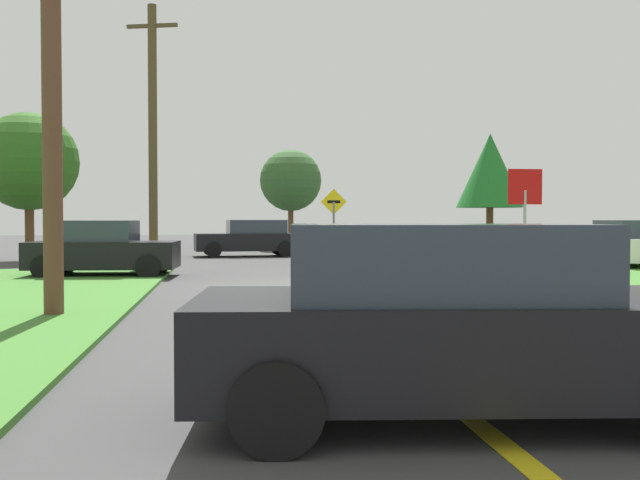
{
  "coord_description": "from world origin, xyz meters",
  "views": [
    {
      "loc": [
        -2.01,
        -18.17,
        1.66
      ],
      "look_at": [
        0.89,
        4.44,
        1.01
      ],
      "focal_mm": 41.2,
      "sensor_mm": 36.0,
      "label": 1
    }
  ],
  "objects_px": {
    "parked_car_near_building": "(102,249)",
    "utility_pole_mid": "(153,133)",
    "stop_sign": "(525,204)",
    "car_on_crossroad": "(628,244)",
    "direction_sign": "(334,218)",
    "oak_tree_left": "(490,171)",
    "car_behind_on_main_road": "(455,322)",
    "utility_pole_near": "(51,52)",
    "oak_tree_right": "(291,181)",
    "car_approaching_junction": "(250,238)",
    "pine_tree_center": "(29,162)"
  },
  "relations": [
    {
      "from": "parked_car_near_building",
      "to": "utility_pole_mid",
      "type": "distance_m",
      "value": 5.96
    },
    {
      "from": "parked_car_near_building",
      "to": "car_approaching_junction",
      "type": "distance_m",
      "value": 12.11
    },
    {
      "from": "car_on_crossroad",
      "to": "car_approaching_junction",
      "type": "relative_size",
      "value": 0.9
    },
    {
      "from": "utility_pole_mid",
      "to": "car_behind_on_main_road",
      "type": "bearing_deg",
      "value": -77.67
    },
    {
      "from": "stop_sign",
      "to": "car_on_crossroad",
      "type": "distance_m",
      "value": 10.15
    },
    {
      "from": "car_on_crossroad",
      "to": "oak_tree_left",
      "type": "xyz_separation_m",
      "value": [
        -1.19,
        10.07,
        3.14
      ]
    },
    {
      "from": "car_behind_on_main_road",
      "to": "utility_pole_near",
      "type": "distance_m",
      "value": 9.05
    },
    {
      "from": "car_on_crossroad",
      "to": "oak_tree_left",
      "type": "relative_size",
      "value": 0.75
    },
    {
      "from": "oak_tree_right",
      "to": "stop_sign",
      "type": "bearing_deg",
      "value": -82.0
    },
    {
      "from": "parked_car_near_building",
      "to": "direction_sign",
      "type": "distance_m",
      "value": 8.18
    },
    {
      "from": "car_approaching_junction",
      "to": "car_behind_on_main_road",
      "type": "height_order",
      "value": "same"
    },
    {
      "from": "direction_sign",
      "to": "utility_pole_near",
      "type": "bearing_deg",
      "value": -117.67
    },
    {
      "from": "stop_sign",
      "to": "car_approaching_junction",
      "type": "relative_size",
      "value": 0.59
    },
    {
      "from": "utility_pole_mid",
      "to": "oak_tree_left",
      "type": "height_order",
      "value": "utility_pole_mid"
    },
    {
      "from": "car_on_crossroad",
      "to": "car_behind_on_main_road",
      "type": "relative_size",
      "value": 0.93
    },
    {
      "from": "car_approaching_junction",
      "to": "oak_tree_left",
      "type": "distance_m",
      "value": 11.84
    },
    {
      "from": "utility_pole_near",
      "to": "pine_tree_center",
      "type": "height_order",
      "value": "utility_pole_near"
    },
    {
      "from": "car_on_crossroad",
      "to": "oak_tree_right",
      "type": "distance_m",
      "value": 19.3
    },
    {
      "from": "car_approaching_junction",
      "to": "oak_tree_left",
      "type": "bearing_deg",
      "value": 178.22
    },
    {
      "from": "direction_sign",
      "to": "oak_tree_left",
      "type": "bearing_deg",
      "value": 43.62
    },
    {
      "from": "parked_car_near_building",
      "to": "pine_tree_center",
      "type": "height_order",
      "value": "pine_tree_center"
    },
    {
      "from": "parked_car_near_building",
      "to": "pine_tree_center",
      "type": "relative_size",
      "value": 0.71
    },
    {
      "from": "car_on_crossroad",
      "to": "pine_tree_center",
      "type": "relative_size",
      "value": 0.72
    },
    {
      "from": "pine_tree_center",
      "to": "parked_car_near_building",
      "type": "bearing_deg",
      "value": -64.5
    },
    {
      "from": "stop_sign",
      "to": "direction_sign",
      "type": "bearing_deg",
      "value": -72.47
    },
    {
      "from": "parked_car_near_building",
      "to": "car_approaching_junction",
      "type": "bearing_deg",
      "value": 71.31
    },
    {
      "from": "stop_sign",
      "to": "car_on_crossroad",
      "type": "xyz_separation_m",
      "value": [
        6.84,
        7.4,
        -1.19
      ]
    },
    {
      "from": "utility_pole_mid",
      "to": "pine_tree_center",
      "type": "height_order",
      "value": "utility_pole_mid"
    },
    {
      "from": "utility_pole_mid",
      "to": "direction_sign",
      "type": "xyz_separation_m",
      "value": [
        6.22,
        -0.76,
        -2.95
      ]
    },
    {
      "from": "car_on_crossroad",
      "to": "oak_tree_left",
      "type": "bearing_deg",
      "value": 10.71
    },
    {
      "from": "utility_pole_mid",
      "to": "oak_tree_right",
      "type": "bearing_deg",
      "value": 66.31
    },
    {
      "from": "car_on_crossroad",
      "to": "utility_pole_mid",
      "type": "distance_m",
      "value": 16.77
    },
    {
      "from": "oak_tree_left",
      "to": "car_approaching_junction",
      "type": "bearing_deg",
      "value": -176.06
    },
    {
      "from": "parked_car_near_building",
      "to": "utility_pole_mid",
      "type": "xyz_separation_m",
      "value": [
        1.02,
        4.45,
        3.83
      ]
    },
    {
      "from": "car_behind_on_main_road",
      "to": "utility_pole_near",
      "type": "xyz_separation_m",
      "value": [
        -4.75,
        6.8,
        3.62
      ]
    },
    {
      "from": "parked_car_near_building",
      "to": "direction_sign",
      "type": "bearing_deg",
      "value": 30.48
    },
    {
      "from": "car_on_crossroad",
      "to": "stop_sign",
      "type": "bearing_deg",
      "value": 141.22
    },
    {
      "from": "stop_sign",
      "to": "parked_car_near_building",
      "type": "relative_size",
      "value": 0.67
    },
    {
      "from": "parked_car_near_building",
      "to": "car_behind_on_main_road",
      "type": "xyz_separation_m",
      "value": [
        5.41,
        -15.64,
        0.0
      ]
    },
    {
      "from": "oak_tree_right",
      "to": "parked_car_near_building",
      "type": "bearing_deg",
      "value": -111.17
    },
    {
      "from": "direction_sign",
      "to": "oak_tree_left",
      "type": "height_order",
      "value": "oak_tree_left"
    },
    {
      "from": "stop_sign",
      "to": "car_behind_on_main_road",
      "type": "bearing_deg",
      "value": 63.25
    },
    {
      "from": "utility_pole_mid",
      "to": "parked_car_near_building",
      "type": "bearing_deg",
      "value": -102.93
    },
    {
      "from": "direction_sign",
      "to": "oak_tree_left",
      "type": "relative_size",
      "value": 0.47
    },
    {
      "from": "utility_pole_near",
      "to": "utility_pole_mid",
      "type": "xyz_separation_m",
      "value": [
        0.35,
        13.29,
        0.21
      ]
    },
    {
      "from": "car_on_crossroad",
      "to": "utility_pole_near",
      "type": "bearing_deg",
      "value": 127.12
    },
    {
      "from": "car_behind_on_main_road",
      "to": "utility_pole_near",
      "type": "relative_size",
      "value": 0.53
    },
    {
      "from": "car_approaching_junction",
      "to": "utility_pole_mid",
      "type": "distance_m",
      "value": 8.54
    },
    {
      "from": "pine_tree_center",
      "to": "oak_tree_right",
      "type": "bearing_deg",
      "value": 39.32
    },
    {
      "from": "stop_sign",
      "to": "car_on_crossroad",
      "type": "bearing_deg",
      "value": -133.74
    }
  ]
}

